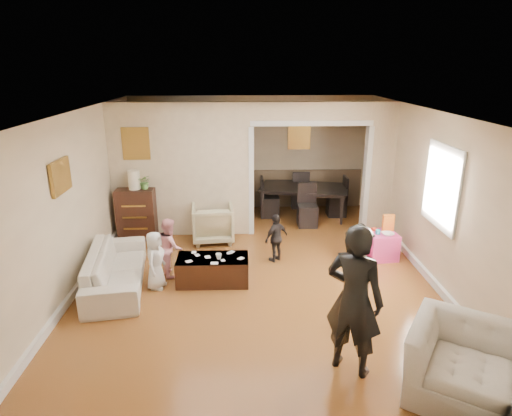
{
  "coord_description": "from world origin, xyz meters",
  "views": [
    {
      "loc": [
        -0.23,
        -6.49,
        3.27
      ],
      "look_at": [
        0.0,
        0.2,
        1.05
      ],
      "focal_mm": 30.6,
      "sensor_mm": 36.0,
      "label": 1
    }
  ],
  "objects_px": {
    "table_lamp": "(134,180)",
    "play_table": "(381,245)",
    "dresser": "(137,214)",
    "cyan_cup": "(378,232)",
    "armchair_back": "(213,223)",
    "child_kneel_b": "(170,247)",
    "coffee_table": "(213,270)",
    "dining_table": "(303,202)",
    "adult_person": "(354,300)",
    "armchair_front": "(471,366)",
    "sofa": "(116,268)",
    "coffee_cup": "(219,256)",
    "child_toddler": "(276,238)",
    "child_kneel_a": "(155,260)"
  },
  "relations": [
    {
      "from": "table_lamp",
      "to": "play_table",
      "type": "relative_size",
      "value": 0.74
    },
    {
      "from": "dresser",
      "to": "cyan_cup",
      "type": "bearing_deg",
      "value": -14.45
    },
    {
      "from": "armchair_back",
      "to": "child_kneel_b",
      "type": "bearing_deg",
      "value": 61.35
    },
    {
      "from": "coffee_table",
      "to": "cyan_cup",
      "type": "height_order",
      "value": "cyan_cup"
    },
    {
      "from": "dining_table",
      "to": "adult_person",
      "type": "bearing_deg",
      "value": -78.22
    },
    {
      "from": "armchair_front",
      "to": "play_table",
      "type": "relative_size",
      "value": 2.4
    },
    {
      "from": "play_table",
      "to": "adult_person",
      "type": "height_order",
      "value": "adult_person"
    },
    {
      "from": "armchair_front",
      "to": "dresser",
      "type": "bearing_deg",
      "value": 166.66
    },
    {
      "from": "table_lamp",
      "to": "child_kneel_b",
      "type": "bearing_deg",
      "value": -61.17
    },
    {
      "from": "armchair_front",
      "to": "coffee_table",
      "type": "relative_size",
      "value": 1.05
    },
    {
      "from": "sofa",
      "to": "table_lamp",
      "type": "xyz_separation_m",
      "value": [
        -0.1,
        1.96,
        0.89
      ]
    },
    {
      "from": "coffee_cup",
      "to": "child_toddler",
      "type": "height_order",
      "value": "child_toddler"
    },
    {
      "from": "sofa",
      "to": "adult_person",
      "type": "xyz_separation_m",
      "value": [
        3.13,
        -2.04,
        0.58
      ]
    },
    {
      "from": "coffee_table",
      "to": "cyan_cup",
      "type": "relative_size",
      "value": 13.83
    },
    {
      "from": "child_kneel_a",
      "to": "coffee_cup",
      "type": "bearing_deg",
      "value": -73.53
    },
    {
      "from": "dresser",
      "to": "child_toddler",
      "type": "relative_size",
      "value": 1.18
    },
    {
      "from": "adult_person",
      "to": "coffee_cup",
      "type": "bearing_deg",
      "value": -18.54
    },
    {
      "from": "cyan_cup",
      "to": "child_kneel_b",
      "type": "bearing_deg",
      "value": -172.61
    },
    {
      "from": "table_lamp",
      "to": "adult_person",
      "type": "distance_m",
      "value": 5.15
    },
    {
      "from": "armchair_back",
      "to": "child_kneel_b",
      "type": "distance_m",
      "value": 1.54
    },
    {
      "from": "child_kneel_b",
      "to": "child_toddler",
      "type": "xyz_separation_m",
      "value": [
        1.75,
        0.45,
        -0.05
      ]
    },
    {
      "from": "child_toddler",
      "to": "coffee_table",
      "type": "bearing_deg",
      "value": -4.0
    },
    {
      "from": "table_lamp",
      "to": "cyan_cup",
      "type": "xyz_separation_m",
      "value": [
        4.38,
        -1.13,
        -0.67
      ]
    },
    {
      "from": "coffee_table",
      "to": "adult_person",
      "type": "bearing_deg",
      "value": -51.97
    },
    {
      "from": "armchair_back",
      "to": "cyan_cup",
      "type": "xyz_separation_m",
      "value": [
        2.91,
        -0.95,
        0.15
      ]
    },
    {
      "from": "coffee_table",
      "to": "child_kneel_b",
      "type": "xyz_separation_m",
      "value": [
        -0.7,
        0.3,
        0.27
      ]
    },
    {
      "from": "dresser",
      "to": "table_lamp",
      "type": "height_order",
      "value": "table_lamp"
    },
    {
      "from": "armchair_front",
      "to": "child_kneel_b",
      "type": "bearing_deg",
      "value": 172.67
    },
    {
      "from": "sofa",
      "to": "child_kneel_b",
      "type": "distance_m",
      "value": 0.88
    },
    {
      "from": "child_toddler",
      "to": "child_kneel_b",
      "type": "bearing_deg",
      "value": -25.12
    },
    {
      "from": "dining_table",
      "to": "child_kneel_a",
      "type": "distance_m",
      "value": 4.21
    },
    {
      "from": "child_toddler",
      "to": "table_lamp",
      "type": "bearing_deg",
      "value": -62.94
    },
    {
      "from": "coffee_cup",
      "to": "child_kneel_a",
      "type": "distance_m",
      "value": 0.96
    },
    {
      "from": "dresser",
      "to": "table_lamp",
      "type": "relative_size",
      "value": 2.78
    },
    {
      "from": "cyan_cup",
      "to": "child_kneel_b",
      "type": "distance_m",
      "value": 3.54
    },
    {
      "from": "armchair_front",
      "to": "adult_person",
      "type": "relative_size",
      "value": 0.67
    },
    {
      "from": "child_kneel_a",
      "to": "table_lamp",
      "type": "bearing_deg",
      "value": 30.01
    },
    {
      "from": "coffee_cup",
      "to": "adult_person",
      "type": "bearing_deg",
      "value": -53.04
    },
    {
      "from": "armchair_back",
      "to": "armchair_front",
      "type": "relative_size",
      "value": 0.68
    },
    {
      "from": "coffee_cup",
      "to": "child_kneel_b",
      "type": "distance_m",
      "value": 0.87
    },
    {
      "from": "child_toddler",
      "to": "dresser",
      "type": "bearing_deg",
      "value": -62.94
    },
    {
      "from": "sofa",
      "to": "adult_person",
      "type": "bearing_deg",
      "value": -132.01
    },
    {
      "from": "armchair_back",
      "to": "sofa",
      "type": "bearing_deg",
      "value": 46.72
    },
    {
      "from": "armchair_front",
      "to": "sofa",
      "type": "bearing_deg",
      "value": -178.19
    },
    {
      "from": "child_kneel_a",
      "to": "child_toddler",
      "type": "xyz_separation_m",
      "value": [
        1.9,
        0.9,
        -0.03
      ]
    },
    {
      "from": "armchair_back",
      "to": "child_kneel_a",
      "type": "relative_size",
      "value": 0.87
    },
    {
      "from": "armchair_front",
      "to": "child_toddler",
      "type": "distance_m",
      "value": 3.76
    },
    {
      "from": "cyan_cup",
      "to": "child_kneel_a",
      "type": "distance_m",
      "value": 3.77
    },
    {
      "from": "armchair_front",
      "to": "dining_table",
      "type": "distance_m",
      "value": 5.76
    },
    {
      "from": "sofa",
      "to": "armchair_back",
      "type": "bearing_deg",
      "value": -46.56
    }
  ]
}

